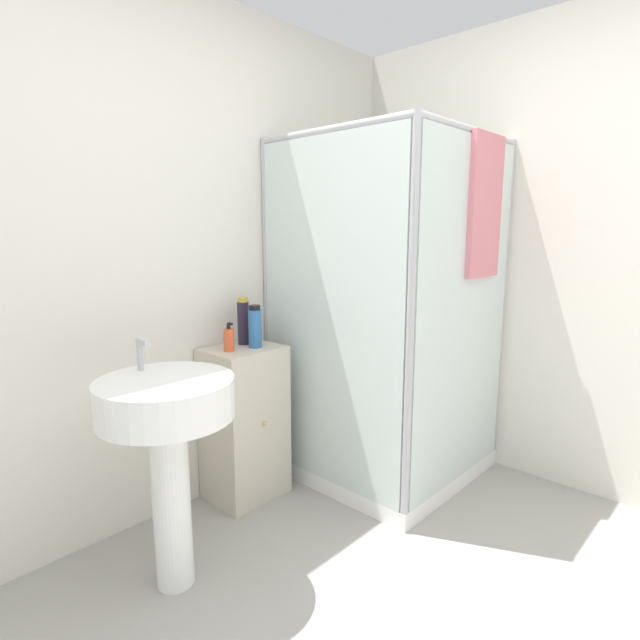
{
  "coord_description": "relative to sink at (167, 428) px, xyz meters",
  "views": [
    {
      "loc": [
        -1.12,
        -0.46,
        1.39
      ],
      "look_at": [
        0.55,
        1.1,
        0.98
      ],
      "focal_mm": 28.0,
      "sensor_mm": 36.0,
      "label": 1
    }
  ],
  "objects": [
    {
      "name": "wall_back",
      "position": [
        0.22,
        0.52,
        0.59
      ],
      "size": [
        6.4,
        0.06,
        2.5
      ],
      "primitive_type": "cube",
      "color": "silver",
      "rests_on": "ground_plane"
    },
    {
      "name": "shower_enclosure",
      "position": [
        1.34,
        -0.08,
        -0.18
      ],
      "size": [
        0.98,
        1.01,
        1.88
      ],
      "color": "white",
      "rests_on": "ground_plane"
    },
    {
      "name": "vanity_cabinet",
      "position": [
        0.62,
        0.33,
        -0.25
      ],
      "size": [
        0.38,
        0.33,
        0.8
      ],
      "color": "beige",
      "rests_on": "ground_plane"
    },
    {
      "name": "sink",
      "position": [
        0.0,
        0.0,
        0.0
      ],
      "size": [
        0.51,
        0.51,
        0.98
      ],
      "color": "white",
      "rests_on": "ground_plane"
    },
    {
      "name": "soap_dispenser",
      "position": [
        0.54,
        0.32,
        0.21
      ],
      "size": [
        0.05,
        0.05,
        0.14
      ],
      "color": "#E5562D",
      "rests_on": "vanity_cabinet"
    },
    {
      "name": "shampoo_bottle_tall_black",
      "position": [
        0.68,
        0.39,
        0.27
      ],
      "size": [
        0.06,
        0.06,
        0.25
      ],
      "color": "#281E33",
      "rests_on": "vanity_cabinet"
    },
    {
      "name": "shampoo_bottle_blue",
      "position": [
        0.68,
        0.29,
        0.25
      ],
      "size": [
        0.07,
        0.07,
        0.22
      ],
      "color": "#2D66A3",
      "rests_on": "vanity_cabinet"
    }
  ]
}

